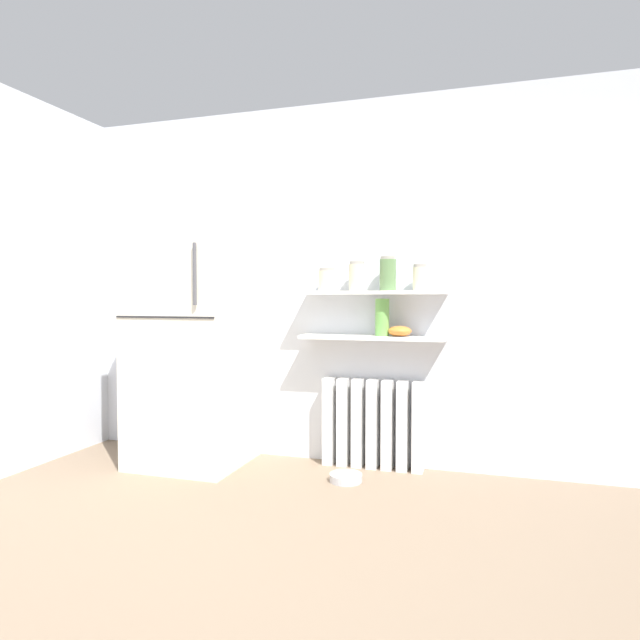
% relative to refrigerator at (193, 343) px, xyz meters
% --- Properties ---
extents(ground_plane, '(7.04, 7.04, 0.00)m').
position_rel_refrigerator_xyz_m(ground_plane, '(1.18, -1.15, -0.87)').
color(ground_plane, '#7A6651').
extents(back_wall, '(7.04, 0.10, 2.60)m').
position_rel_refrigerator_xyz_m(back_wall, '(1.18, 0.40, 0.43)').
color(back_wall, silver).
rests_on(back_wall, ground_plane).
extents(refrigerator, '(0.75, 0.74, 1.74)m').
position_rel_refrigerator_xyz_m(refrigerator, '(0.00, 0.00, 0.00)').
color(refrigerator, silver).
rests_on(refrigerator, ground_plane).
extents(radiator, '(0.71, 0.12, 0.62)m').
position_rel_refrigerator_xyz_m(radiator, '(1.27, 0.27, -0.56)').
color(radiator, white).
rests_on(radiator, ground_plane).
extents(wall_shelf_lower, '(1.01, 0.22, 0.02)m').
position_rel_refrigerator_xyz_m(wall_shelf_lower, '(1.27, 0.24, 0.05)').
color(wall_shelf_lower, white).
extents(wall_shelf_upper, '(1.01, 0.22, 0.02)m').
position_rel_refrigerator_xyz_m(wall_shelf_upper, '(1.27, 0.24, 0.36)').
color(wall_shelf_upper, white).
extents(storage_jar_0, '(0.12, 0.12, 0.16)m').
position_rel_refrigerator_xyz_m(storage_jar_0, '(0.94, 0.24, 0.46)').
color(storage_jar_0, beige).
rests_on(storage_jar_0, wall_shelf_upper).
extents(storage_jar_1, '(0.11, 0.11, 0.20)m').
position_rel_refrigerator_xyz_m(storage_jar_1, '(1.16, 0.24, 0.48)').
color(storage_jar_1, beige).
rests_on(storage_jar_1, wall_shelf_upper).
extents(storage_jar_2, '(0.11, 0.11, 0.23)m').
position_rel_refrigerator_xyz_m(storage_jar_2, '(1.38, 0.24, 0.49)').
color(storage_jar_2, '#5B7F4C').
rests_on(storage_jar_2, wall_shelf_upper).
extents(storage_jar_3, '(0.10, 0.10, 0.18)m').
position_rel_refrigerator_xyz_m(storage_jar_3, '(1.59, 0.24, 0.46)').
color(storage_jar_3, beige).
rests_on(storage_jar_3, wall_shelf_upper).
extents(vase, '(0.10, 0.10, 0.26)m').
position_rel_refrigerator_xyz_m(vase, '(1.34, 0.24, 0.19)').
color(vase, '#66A84C').
rests_on(vase, wall_shelf_lower).
extents(shelf_bowl, '(0.16, 0.16, 0.07)m').
position_rel_refrigerator_xyz_m(shelf_bowl, '(1.46, 0.24, 0.10)').
color(shelf_bowl, orange).
rests_on(shelf_bowl, wall_shelf_lower).
extents(pet_food_bowl, '(0.21, 0.21, 0.05)m').
position_rel_refrigerator_xyz_m(pet_food_bowl, '(1.16, -0.07, -0.84)').
color(pet_food_bowl, '#B7B7BC').
rests_on(pet_food_bowl, ground_plane).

